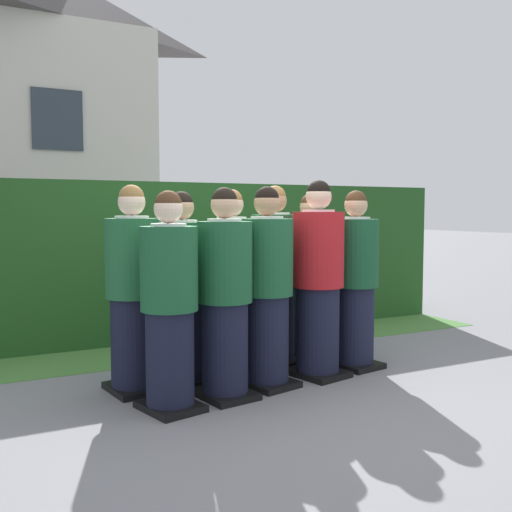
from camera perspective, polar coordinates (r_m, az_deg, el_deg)
name	(u,v)px	position (r m, az deg, el deg)	size (l,w,h in m)	color
ground_plane	(271,386)	(5.00, 1.49, -12.31)	(60.00, 60.00, 0.00)	slate
student_front_row_0	(169,307)	(4.29, -8.29, -4.85)	(0.45, 0.52, 1.58)	black
student_front_row_1	(225,299)	(4.54, -3.01, -4.10)	(0.44, 0.51, 1.61)	black
student_front_row_2	(267,292)	(4.83, 1.04, -3.46)	(0.47, 0.56, 1.63)	black
student_in_red_blazer	(318,284)	(5.15, 5.96, -2.64)	(0.49, 0.57, 1.69)	black
student_front_row_4	(355,284)	(5.50, 9.45, -2.63)	(0.44, 0.54, 1.62)	black
student_rear_row_0	(133,294)	(4.78, -11.69, -3.59)	(0.43, 0.51, 1.64)	black
student_rear_row_1	(182,292)	(4.98, -7.07, -3.47)	(0.47, 0.53, 1.59)	black
student_rear_row_2	(232,286)	(5.24, -2.34, -2.90)	(0.45, 0.52, 1.62)	black
student_rear_row_3	(275,280)	(5.54, 1.82, -2.28)	(0.47, 0.54, 1.66)	black
student_rear_row_4	(310,279)	(5.89, 5.18, -2.20)	(0.47, 0.55, 1.60)	black
hedge	(174,259)	(6.93, -7.90, -0.32)	(7.00, 0.70, 1.75)	#214C1E
lawn_strip	(201,347)	(6.33, -5.33, -8.72)	(7.00, 0.90, 0.01)	#477A38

